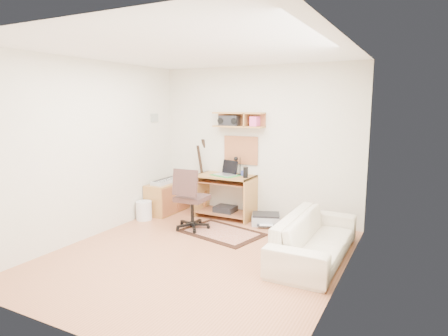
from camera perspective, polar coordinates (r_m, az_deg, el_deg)
The scene contains 22 objects.
floor at distance 5.22m, azimuth -3.96°, elevation -12.77°, with size 3.60×4.00×0.01m, color #C57B52.
ceiling at distance 4.88m, azimuth -4.32°, elevation 16.93°, with size 3.60×4.00×0.01m, color white.
back_wall at distance 6.66m, azimuth 4.96°, elevation 3.63°, with size 3.60×0.01×2.60m, color beige.
left_wall at distance 6.02m, azimuth -18.94°, elevation 2.56°, with size 0.01×4.00×2.60m, color beige.
right_wall at distance 4.23m, azimuth 17.15°, elevation -0.02°, with size 0.01×4.00×2.60m, color beige.
wall_shelf at distance 6.64m, azimuth 2.16°, elevation 7.10°, with size 0.90×0.25×0.26m, color #B98141.
cork_board at distance 6.77m, azimuth 2.51°, elevation 2.65°, with size 0.64×0.03×0.49m, color tan.
wall_photo at distance 7.10m, azimuth -10.18°, elevation 7.27°, with size 0.02×0.20×0.15m, color #4C8CBF.
desk at distance 6.76m, azimuth 0.18°, elevation -4.20°, with size 1.00×0.55×0.75m, color #B98141, non-canonical shape.
laptop at distance 6.64m, azimuth 0.20°, elevation -0.01°, with size 0.34×0.34×0.26m, color silver, non-canonical shape.
speaker at distance 6.45m, azimuth 3.20°, elevation -0.65°, with size 0.08×0.08×0.18m, color black.
desk_lamp at distance 6.69m, azimuth 2.38°, elevation 0.32°, with size 0.11×0.11×0.32m, color black, non-canonical shape.
pencil_cup at distance 6.64m, azimuth 2.76°, elevation -0.77°, with size 0.06×0.06×0.09m, color #3644A2.
boombox at distance 6.71m, azimuth 0.78°, elevation 6.96°, with size 0.35×0.16×0.18m, color black.
rug at distance 6.05m, azimuth -0.34°, elevation -9.47°, with size 1.21×0.80×0.02m, color tan.
task_chair at distance 6.13m, azimuth -4.71°, elevation -4.44°, with size 0.51×0.51×1.00m, color #3A2622, non-canonical shape.
cabinet at distance 7.21m, azimuth -8.30°, elevation -4.27°, with size 0.40×0.90×0.55m, color #B98141.
music_keyboard at distance 7.14m, azimuth -8.35°, elevation -1.88°, with size 0.22×0.71×0.06m, color #B2B5BA.
guitar at distance 7.10m, azimuth -3.58°, elevation -1.14°, with size 0.36×0.22×1.34m, color #B66B38, non-canonical shape.
waste_basket at distance 6.82m, azimuth -11.70°, elevation -6.14°, with size 0.27×0.27×0.32m, color white.
printer at distance 6.48m, azimuth 6.19°, elevation -7.52°, with size 0.45×0.35×0.17m, color #A5A8AA.
sofa at distance 5.15m, azimuth 13.27°, elevation -8.91°, with size 1.88×0.55×0.74m, color beige.
Camera 1 is at (2.54, -4.12, 1.96)m, focal length 31.07 mm.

